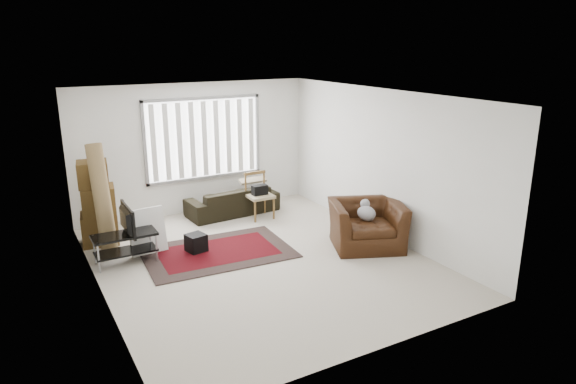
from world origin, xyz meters
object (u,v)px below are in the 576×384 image
Objects in this scene: tv_stand at (125,242)px; side_chair at (259,193)px; sofa at (232,197)px; moving_boxes at (98,206)px; armchair at (367,222)px.

tv_stand is 1.08× the size of side_chair.
tv_stand is at bearing -161.34° from side_chair.
side_chair is (0.38, -0.51, 0.14)m from sofa.
moving_boxes is at bearing 177.62° from side_chair.
sofa is at bearing 138.29° from armchair.
moving_boxes is 4.76m from armchair.
tv_stand is 0.53× the size of sofa.
side_chair reaches higher than sofa.
moving_boxes reaches higher than armchair.
sofa is 3.13m from armchair.
side_chair is at bearing 135.36° from armchair.
sofa is at bearing 127.32° from side_chair.
tv_stand is 1.18m from moving_boxes.
armchair reaches higher than tv_stand.
side_chair is at bearing -2.73° from moving_boxes.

